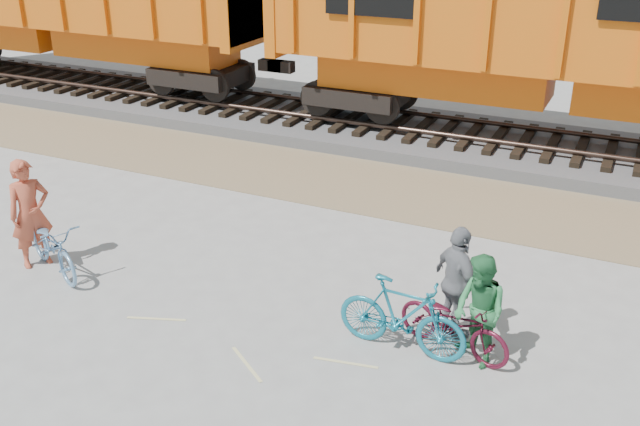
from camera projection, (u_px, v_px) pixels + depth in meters
The scene contains 11 objects.
ground at pixel (241, 308), 10.94m from camera, with size 120.00×120.00×0.00m, color #9E9E99.
gravel_strip at pixel (372, 186), 15.48m from camera, with size 120.00×3.00×0.02m, color #887354.
ballast_bed at pixel (421, 135), 18.31m from camera, with size 120.00×4.00×0.30m, color slate.
track at pixel (422, 123), 18.18m from camera, with size 120.00×2.60×0.24m.
hopper_car_center at pixel (571, 32), 15.86m from camera, with size 14.00×3.13×4.65m.
bicycle_blue at pixel (53, 247), 11.80m from camera, with size 0.63×1.81×0.95m, color #6A98C2.
bicycle_teal at pixel (402, 316), 9.71m from camera, with size 0.52×1.86×1.12m, color #167289.
bicycle_maroon at pixel (454, 324), 9.75m from camera, with size 0.59×1.70×0.89m, color #4F1122.
person_solo at pixel (30, 214), 11.89m from camera, with size 0.69×0.45×1.89m, color #B64C32.
person_man at pixel (480, 311), 9.39m from camera, with size 0.77×0.60×1.58m, color #2D7B44.
person_woman at pixel (457, 283), 9.95m from camera, with size 1.00×0.42×1.71m, color gray.
Camera 1 is at (5.07, -7.98, 5.83)m, focal length 40.00 mm.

